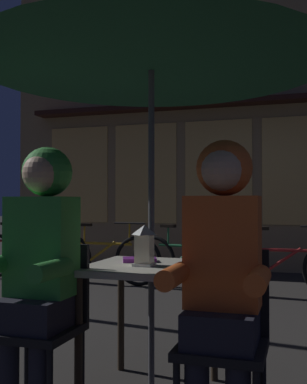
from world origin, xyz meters
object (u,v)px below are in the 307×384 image
lantern (144,244)px  person_right_hooded (222,257)px  patio_umbrella (151,39)px  person_left_hooded (39,251)px  bicycle_second (103,258)px  bicycle_fourth (285,267)px  bicycle_third (188,262)px  bicycle_nearest (25,255)px  chair_left (45,317)px  cafe_table (151,282)px  chair_right (224,331)px  book (140,260)px

lantern → person_right_hooded: person_right_hooded is taller
patio_umbrella → person_left_hooded: size_ratio=1.65×
bicycle_second → bicycle_fourth: bearing=-4.9°
bicycle_third → bicycle_nearest: bearing=178.8°
bicycle_nearest → bicycle_fourth: size_ratio=1.00×
lantern → chair_left: bearing=-146.6°
chair_left → person_right_hooded: size_ratio=0.62×
cafe_table → chair_right: chair_right is taller
lantern → bicycle_second: (-1.73, 3.37, -0.51)m
chair_right → book: chair_right is taller
patio_umbrella → bicycle_fourth: (0.64, 3.11, -1.71)m
lantern → bicycle_fourth: bearing=78.2°
lantern → person_right_hooded: size_ratio=0.17×
chair_right → bicycle_third: 3.79m
cafe_table → person_left_hooded: size_ratio=0.53×
book → chair_right: bearing=-61.2°
patio_umbrella → chair_left: size_ratio=2.66×
cafe_table → bicycle_nearest: bicycle_nearest is taller
chair_right → book: (-0.59, 0.48, 0.26)m
cafe_table → bicycle_nearest: size_ratio=0.44×
bicycle_nearest → patio_umbrella: bearing=-48.3°
lantern → bicycle_nearest: size_ratio=0.14×
person_left_hooded → bicycle_nearest: (-2.48, 3.74, -0.50)m
patio_umbrella → lantern: bearing=-107.9°
chair_right → person_right_hooded: bearing=-90.0°
lantern → person_left_hooded: (-0.46, -0.36, -0.01)m
person_right_hooded → book: person_right_hooded is taller
chair_left → book: (0.37, 0.48, 0.26)m
bicycle_second → bicycle_third: same height
cafe_table → patio_umbrella: bearing=0.0°
chair_left → bicycle_third: size_ratio=0.53×
bicycle_nearest → book: 4.31m
chair_right → bicycle_fourth: (0.16, 3.47, -0.14)m
chair_left → cafe_table: bearing=37.5°
chair_right → bicycle_third: bearing=106.0°
person_left_hooded → bicycle_second: (-1.27, 3.73, -0.50)m
bicycle_third → bicycle_fourth: same height
cafe_table → lantern: bearing=-107.9°
lantern → book: bearing=116.9°
lantern → bicycle_fourth: size_ratio=0.14×
bicycle_fourth → bicycle_third: bearing=172.3°
chair_right → bicycle_second: size_ratio=0.52×
cafe_table → book: 0.19m
patio_umbrella → book: bearing=134.9°
patio_umbrella → lantern: patio_umbrella is taller
patio_umbrella → person_left_hooded: (-0.48, -0.43, -1.21)m
patio_umbrella → bicycle_second: size_ratio=1.37×
person_left_hooded → book: size_ratio=7.00×
chair_right → book: size_ratio=4.35×
chair_left → book: bearing=52.5°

